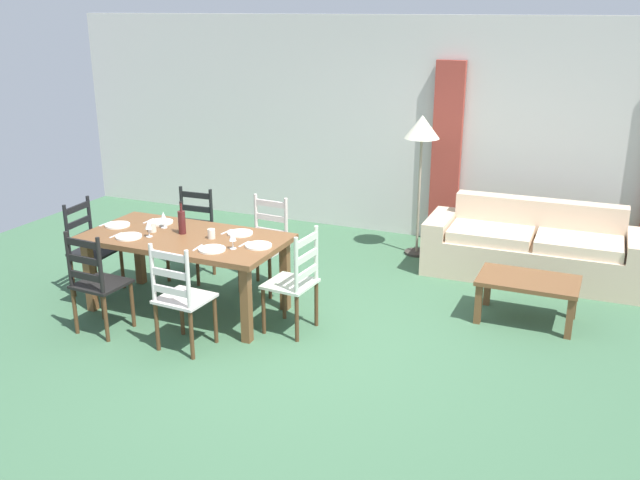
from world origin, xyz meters
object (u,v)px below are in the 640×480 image
(wine_glass_near_right, at_px, (233,237))
(wine_glass_far_left, at_px, (163,217))
(dining_chair_far_left, at_px, (192,234))
(wine_glass_near_left, at_px, (148,225))
(standing_lamp, at_px, (422,136))
(dining_chair_head_west, at_px, (91,248))
(dining_chair_far_right, at_px, (266,244))
(dining_chair_near_right, at_px, (181,297))
(coffee_cup_secondary, at_px, (153,227))
(wine_bottle, at_px, (182,222))
(dining_chair_head_east, at_px, (295,281))
(couch, at_px, (534,250))
(dining_chair_near_left, at_px, (97,283))
(coffee_cup_primary, at_px, (211,234))
(dining_table, at_px, (186,245))
(coffee_table, at_px, (528,285))

(wine_glass_near_right, height_order, wine_glass_far_left, same)
(dining_chair_far_left, distance_m, wine_glass_near_left, 1.01)
(wine_glass_near_left, bearing_deg, standing_lamp, 54.09)
(dining_chair_head_west, bearing_deg, dining_chair_far_right, 26.66)
(standing_lamp, bearing_deg, wine_glass_near_right, -110.84)
(wine_glass_near_left, relative_size, wine_glass_near_right, 1.00)
(dining_chair_near_right, xyz_separation_m, wine_glass_near_right, (0.18, 0.57, 0.38))
(dining_chair_far_right, bearing_deg, standing_lamp, 55.04)
(coffee_cup_secondary, xyz_separation_m, standing_lamp, (1.93, 2.45, 0.62))
(wine_bottle, distance_m, wine_glass_far_left, 0.28)
(dining_chair_head_east, distance_m, wine_bottle, 1.27)
(wine_glass_near_right, xyz_separation_m, coffee_cup_secondary, (-0.95, 0.13, -0.07))
(couch, bearing_deg, wine_glass_far_left, -147.05)
(dining_chair_far_left, relative_size, wine_bottle, 3.04)
(dining_chair_near_left, height_order, wine_bottle, wine_bottle)
(wine_glass_far_left, distance_m, coffee_cup_primary, 0.61)
(wine_bottle, bearing_deg, couch, 36.29)
(dining_chair_far_left, distance_m, couch, 3.68)
(wine_glass_far_left, bearing_deg, wine_glass_near_left, -82.80)
(wine_glass_near_right, distance_m, standing_lamp, 2.80)
(dining_chair_far_left, bearing_deg, dining_chair_near_left, -90.17)
(dining_chair_near_left, height_order, coffee_cup_secondary, dining_chair_near_left)
(dining_chair_near_left, xyz_separation_m, wine_bottle, (0.39, 0.79, 0.39))
(dining_chair_far_left, distance_m, dining_chair_far_right, 0.88)
(dining_chair_far_left, distance_m, coffee_cup_secondary, 0.85)
(dining_chair_near_right, height_order, dining_chair_far_left, same)
(standing_lamp, bearing_deg, dining_table, -123.06)
(dining_chair_head_west, height_order, wine_bottle, wine_bottle)
(coffee_cup_secondary, distance_m, standing_lamp, 3.17)
(dining_chair_head_east, distance_m, standing_lamp, 2.65)
(dining_chair_far_left, height_order, wine_glass_far_left, dining_chair_far_left)
(dining_chair_head_west, xyz_separation_m, standing_lamp, (2.72, 2.43, 0.93))
(dining_chair_far_left, relative_size, wine_glass_near_right, 5.96)
(dining_chair_far_left, relative_size, coffee_table, 1.07)
(dining_chair_head_west, bearing_deg, dining_chair_far_left, 47.88)
(coffee_cup_primary, xyz_separation_m, couch, (2.66, 2.21, -0.50))
(dining_chair_near_left, bearing_deg, couch, 41.43)
(dining_table, height_order, coffee_table, dining_table)
(dining_table, height_order, dining_chair_head_east, dining_chair_head_east)
(wine_glass_far_left, bearing_deg, wine_bottle, -17.34)
(dining_chair_far_right, distance_m, wine_glass_near_left, 1.25)
(wine_glass_near_right, xyz_separation_m, coffee_cup_primary, (-0.33, 0.18, -0.07))
(wine_bottle, bearing_deg, dining_table, -39.53)
(wine_bottle, distance_m, couch, 3.75)
(dining_chair_head_east, bearing_deg, dining_chair_head_west, 179.70)
(dining_chair_far_left, distance_m, coffee_table, 3.48)
(dining_chair_head_west, height_order, couch, dining_chair_head_west)
(dining_chair_far_right, distance_m, coffee_cup_secondary, 1.17)
(dining_chair_far_right, height_order, dining_chair_head_east, same)
(dining_chair_near_left, bearing_deg, standing_lamp, 57.36)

